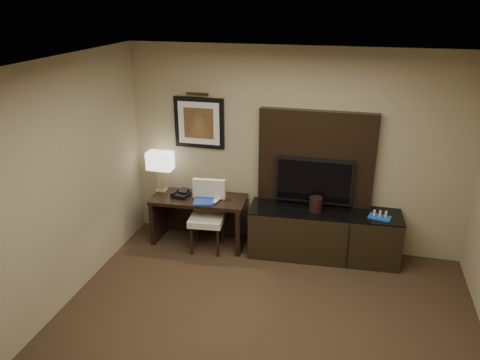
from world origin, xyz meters
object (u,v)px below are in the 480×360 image
(tv, at_px, (314,180))
(ice_bucket, at_px, (316,204))
(credenza, at_px, (323,234))
(desk_phone, at_px, (181,193))
(desk_chair, at_px, (207,219))
(desk, at_px, (200,220))
(minibar_tray, at_px, (380,215))
(table_lamp, at_px, (161,171))

(tv, relative_size, ice_bucket, 5.29)
(ice_bucket, bearing_deg, credenza, 17.65)
(desk_phone, bearing_deg, desk_chair, -7.84)
(desk, relative_size, credenza, 0.66)
(desk, height_order, credenza, desk)
(minibar_tray, bearing_deg, tv, 167.64)
(table_lamp, relative_size, desk_phone, 2.73)
(tv, bearing_deg, table_lamp, -178.01)
(credenza, bearing_deg, table_lamp, 174.61)
(credenza, bearing_deg, desk_chair, -176.20)
(desk, distance_m, ice_bucket, 1.64)
(desk_phone, bearing_deg, ice_bucket, 10.89)
(desk_phone, bearing_deg, tv, 16.70)
(table_lamp, height_order, minibar_tray, table_lamp)
(table_lamp, bearing_deg, ice_bucket, -2.81)
(tv, relative_size, minibar_tray, 3.75)
(desk, bearing_deg, desk_chair, -47.43)
(credenza, height_order, minibar_tray, minibar_tray)
(desk_chair, bearing_deg, tv, 7.90)
(desk_chair, height_order, desk_phone, desk_chair)
(desk, height_order, minibar_tray, minibar_tray)
(tv, height_order, table_lamp, tv)
(desk_chair, bearing_deg, desk_phone, 156.18)
(desk, height_order, desk_chair, desk_chair)
(credenza, bearing_deg, tv, 138.40)
(desk_chair, relative_size, minibar_tray, 3.48)
(minibar_tray, bearing_deg, desk_phone, -179.38)
(credenza, relative_size, desk_phone, 9.07)
(table_lamp, height_order, ice_bucket, table_lamp)
(minibar_tray, bearing_deg, credenza, 175.96)
(tv, xyz_separation_m, desk_chair, (-1.37, -0.34, -0.56))
(ice_bucket, relative_size, minibar_tray, 0.71)
(desk_chair, relative_size, table_lamp, 1.58)
(minibar_tray, bearing_deg, ice_bucket, 179.43)
(tv, distance_m, desk_chair, 1.52)
(desk_phone, xyz_separation_m, minibar_tray, (2.63, 0.03, -0.02))
(minibar_tray, bearing_deg, desk, -179.95)
(table_lamp, height_order, desk_phone, table_lamp)
(credenza, xyz_separation_m, table_lamp, (-2.30, 0.07, 0.65))
(desk_chair, height_order, table_lamp, table_lamp)
(credenza, xyz_separation_m, minibar_tray, (0.68, -0.05, 0.38))
(credenza, relative_size, tv, 1.94)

